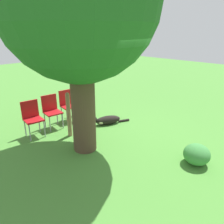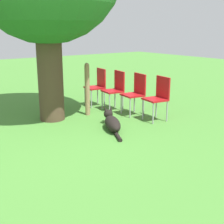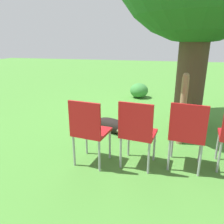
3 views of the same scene
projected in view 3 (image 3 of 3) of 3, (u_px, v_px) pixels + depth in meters
ground_plane at (141, 119)px, 4.84m from camera, size 30.00×30.00×0.00m
dog at (115, 126)px, 4.08m from camera, size 0.62×1.18×0.37m
fence_post at (183, 109)px, 3.51m from camera, size 0.11×0.11×1.19m
red_chair_0 at (89, 128)px, 2.89m from camera, size 0.47×0.49×0.94m
red_chair_1 at (137, 130)px, 2.84m from camera, size 0.47×0.49×0.94m
red_chair_2 at (187, 132)px, 2.78m from camera, size 0.47×0.49×0.94m
low_shrub at (139, 90)px, 6.61m from camera, size 0.54×0.54×0.44m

